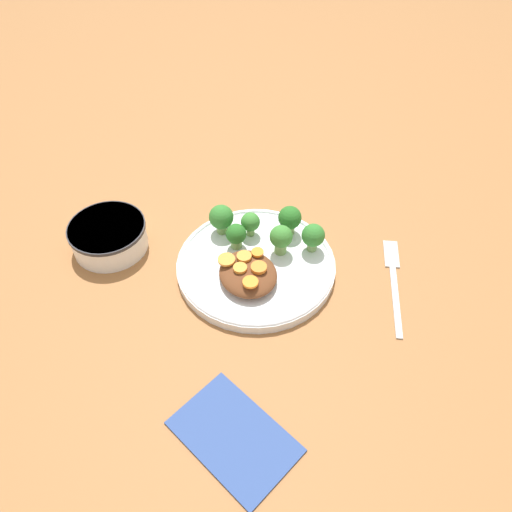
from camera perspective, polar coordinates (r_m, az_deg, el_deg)
ground_plane at (r=0.82m, az=-0.00°, el=-1.47°), size 4.00×4.00×0.00m
plate at (r=0.82m, az=-0.00°, el=-0.98°), size 0.26×0.26×0.02m
dip_bowl at (r=0.88m, az=-16.50°, el=2.31°), size 0.13×0.13×0.05m
stew_mound at (r=0.78m, az=-0.92°, el=-2.04°), size 0.10×0.09×0.03m
broccoli_floret_0 at (r=0.84m, az=-0.64°, el=3.84°), size 0.03×0.03×0.04m
broccoli_floret_1 at (r=0.84m, az=3.88°, el=4.26°), size 0.04×0.04×0.05m
broccoli_floret_2 at (r=0.82m, az=6.55°, el=2.27°), size 0.04×0.04×0.05m
broccoli_floret_3 at (r=0.84m, az=-3.99°, el=4.36°), size 0.04×0.04×0.05m
broccoli_floret_4 at (r=0.82m, az=-2.29°, el=2.40°), size 0.03×0.03×0.05m
broccoli_floret_5 at (r=0.81m, az=2.88°, el=2.06°), size 0.04×0.04×0.05m
carrot_slice_0 at (r=0.78m, az=-3.49°, el=-0.24°), size 0.03×0.03×0.00m
carrot_slice_1 at (r=0.77m, az=0.32°, el=-1.32°), size 0.03×0.03×0.01m
carrot_slice_2 at (r=0.77m, az=-1.83°, el=-1.38°), size 0.02×0.02×0.00m
carrot_slice_3 at (r=0.75m, az=-0.64°, el=-3.00°), size 0.02×0.02×0.00m
carrot_slice_4 at (r=0.79m, az=0.33°, el=0.48°), size 0.02×0.02×0.00m
carrot_slice_5 at (r=0.78m, az=-1.37°, el=-0.05°), size 0.02×0.02×0.01m
fork at (r=0.84m, az=15.45°, el=-2.17°), size 0.18×0.12×0.01m
napkin at (r=0.67m, az=-2.51°, el=-19.86°), size 0.18×0.15×0.01m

